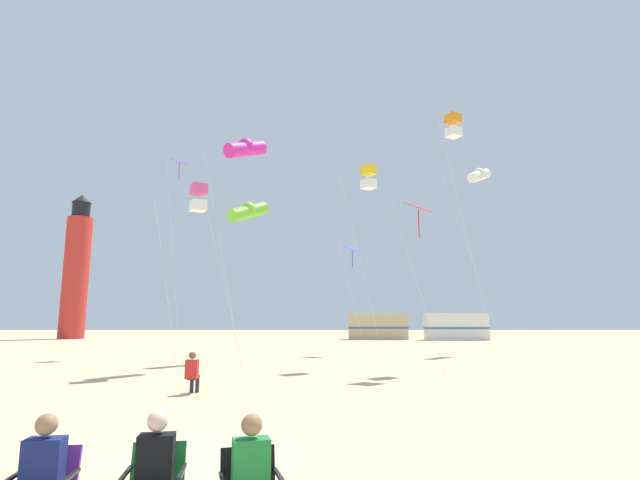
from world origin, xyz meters
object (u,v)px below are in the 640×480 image
kite_diamond_violet (179,170)px  kite_diamond_scarlet (418,213)px  spectator_green_chair (153,472)px  kite_tube_white (479,175)px  spectator_purple_chair (38,478)px  kite_tube_lime (249,211)px  kite_flyer_standing (193,371)px  kite_box_rainbow (198,198)px  rv_van_tan (378,327)px  kite_diamond_blue (352,252)px  kite_box_orange (453,126)px  spectator_black_chair (252,478)px  rv_van_white (456,327)px  kite_box_gold (368,177)px  lighthouse_distant (76,270)px

kite_diamond_violet → kite_diamond_scarlet: (12.77, -10.79, -5.18)m
spectator_green_chair → kite_tube_white: size_ratio=0.09×
spectator_purple_chair → kite_tube_lime: (-1.10, 20.59, 7.17)m
kite_flyer_standing → kite_box_rainbow: (-1.45, 5.63, 6.48)m
rv_van_tan → kite_box_rainbow: bearing=-105.9°
kite_diamond_blue → rv_van_tan: (4.48, 23.93, -4.93)m
kite_box_orange → kite_diamond_violet: bearing=154.8°
kite_flyer_standing → kite_box_rainbow: bearing=-74.0°
spectator_purple_chair → spectator_black_chair: bearing=-8.1°
spectator_black_chair → rv_van_white: rv_van_white is taller
kite_flyer_standing → rv_van_tan: size_ratio=0.18×
kite_box_gold → rv_van_white: size_ratio=1.47×
kite_box_gold → rv_van_tan: size_ratio=1.45×
kite_tube_lime → kite_tube_white: bearing=24.3°
spectator_black_chair → kite_diamond_blue: kite_diamond_blue is taller
kite_box_gold → rv_van_tan: kite_box_gold is taller
kite_tube_lime → kite_diamond_blue: 7.93m
kite_flyer_standing → kite_diamond_violet: 19.63m
kite_tube_lime → kite_box_rainbow: (-1.32, -5.52, -0.69)m
spectator_green_chair → kite_box_orange: bearing=56.7°
kite_box_rainbow → rv_van_white: kite_box_rainbow is taller
kite_diamond_blue → rv_van_tan: kite_diamond_blue is taller
spectator_black_chair → kite_tube_lime: bearing=82.9°
spectator_purple_chair → kite_tube_white: 32.44m
spectator_purple_chair → kite_box_gold: kite_box_gold is taller
spectator_black_chair → spectator_green_chair: bearing=153.8°
spectator_purple_chair → kite_diamond_scarlet: size_ratio=0.17×
rv_van_tan → lighthouse_distant: bearing=179.4°
kite_flyer_standing → kite_diamond_scarlet: size_ratio=0.17×
kite_box_rainbow → kite_diamond_blue: bearing=55.9°
kite_diamond_blue → rv_van_tan: size_ratio=1.03×
spectator_purple_chair → kite_box_rainbow: (-2.41, 15.07, 6.48)m
kite_diamond_blue → lighthouse_distant: (-30.12, 25.97, 1.52)m
lighthouse_distant → rv_van_tan: bearing=-3.4°
kite_flyer_standing → kite_tube_lime: 13.26m
spectator_purple_chair → lighthouse_distant: bearing=108.8°
kite_box_gold → kite_diamond_violet: bearing=148.3°
spectator_green_chair → rv_van_tan: (8.26, 49.48, 0.78)m
spectator_purple_chair → rv_van_white: rv_van_white is taller
spectator_green_chair → rv_van_tan: size_ratio=0.18×
spectator_black_chair → lighthouse_distant: size_ratio=0.07×
kite_diamond_scarlet → spectator_black_chair: bearing=-108.1°
kite_diamond_blue → kite_box_gold: size_ratio=0.71×
kite_box_orange → kite_tube_white: 10.50m
spectator_black_chair → kite_box_gold: kite_box_gold is taller
kite_box_rainbow → kite_diamond_scarlet: (8.99, -0.91, -0.83)m
kite_flyer_standing → rv_van_tan: 41.48m
kite_flyer_standing → rv_van_white: rv_van_white is taller
spectator_purple_chair → kite_box_rainbow: kite_box_rainbow is taller
kite_flyer_standing → kite_diamond_scarlet: kite_diamond_scarlet is taller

